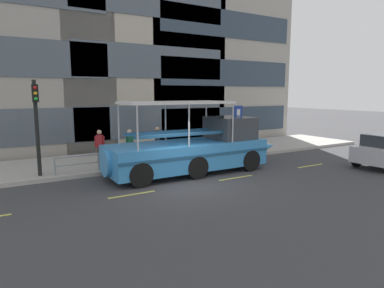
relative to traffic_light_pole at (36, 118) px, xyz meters
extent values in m
plane|color=#3D3D3F|center=(4.98, -3.59, -2.62)|extent=(120.00, 120.00, 0.00)
cube|color=#A8A59E|center=(4.98, 2.01, -2.53)|extent=(32.00, 4.80, 0.18)
cube|color=#B2ADA3|center=(4.98, -0.48, -2.53)|extent=(32.00, 0.18, 0.18)
cube|color=#DBD64C|center=(2.58, -3.98, -2.62)|extent=(1.80, 0.12, 0.01)
cube|color=#DBD64C|center=(7.38, -3.98, -2.62)|extent=(1.80, 0.12, 0.01)
cube|color=#DBD64C|center=(12.18, -3.98, -2.62)|extent=(1.80, 0.12, 0.01)
cube|color=#DBD64C|center=(16.98, -3.98, -2.62)|extent=(1.80, 0.12, 0.01)
cube|color=#4C5660|center=(-1.22, 4.78, -0.79)|extent=(11.62, 0.06, 2.02)
cube|color=#4C5660|center=(7.59, 4.78, -0.75)|extent=(10.26, 0.06, 2.07)
cube|color=#4C5660|center=(7.59, 4.78, 3.01)|extent=(10.26, 0.06, 2.07)
cube|color=#4C5660|center=(7.59, 4.78, 6.76)|extent=(10.26, 0.06, 2.07)
cube|color=#2D3D4C|center=(13.63, 4.78, -0.92)|extent=(11.17, 0.06, 1.87)
cube|color=#2D3D4C|center=(13.63, 4.78, 2.49)|extent=(11.17, 0.06, 1.87)
cube|color=#2D3D4C|center=(13.63, 4.78, 5.89)|extent=(11.17, 0.06, 1.87)
cylinder|color=gray|center=(6.23, -0.14, -1.71)|extent=(11.33, 0.07, 0.07)
cylinder|color=gray|center=(6.23, -0.14, -2.07)|extent=(11.33, 0.06, 0.06)
cylinder|color=gray|center=(0.56, -0.14, -2.07)|extent=(0.09, 0.09, 0.74)
cylinder|color=gray|center=(2.45, -0.14, -2.07)|extent=(0.09, 0.09, 0.74)
cylinder|color=gray|center=(4.34, -0.14, -2.07)|extent=(0.09, 0.09, 0.74)
cylinder|color=gray|center=(6.23, -0.14, -2.07)|extent=(0.09, 0.09, 0.74)
cylinder|color=gray|center=(8.12, -0.14, -2.07)|extent=(0.09, 0.09, 0.74)
cylinder|color=gray|center=(10.01, -0.14, -2.07)|extent=(0.09, 0.09, 0.74)
cylinder|color=gray|center=(11.90, -0.14, -2.07)|extent=(0.09, 0.09, 0.74)
cylinder|color=black|center=(0.00, 0.06, -0.43)|extent=(0.16, 0.16, 4.03)
cube|color=black|center=(0.00, -0.14, 1.03)|extent=(0.24, 0.20, 0.72)
sphere|color=red|center=(0.00, -0.25, 1.25)|extent=(0.14, 0.14, 0.14)
sphere|color=gold|center=(0.00, -0.25, 1.03)|extent=(0.14, 0.14, 0.14)
sphere|color=green|center=(0.00, -0.25, 0.81)|extent=(0.14, 0.14, 0.14)
cylinder|color=#4C4F54|center=(10.93, 0.42, -1.08)|extent=(0.08, 0.08, 2.72)
cube|color=navy|center=(10.93, 0.37, -0.07)|extent=(0.60, 0.04, 0.76)
cube|color=white|center=(10.93, 0.35, -0.07)|extent=(0.24, 0.01, 0.36)
cube|color=#388CD1|center=(6.01, -2.11, -1.76)|extent=(7.43, 2.49, 1.17)
cone|color=#388CD1|center=(10.57, -2.11, -1.76)|extent=(1.67, 1.11, 1.11)
cylinder|color=#388CD1|center=(2.30, -2.11, -1.76)|extent=(0.37, 1.11, 1.11)
cube|color=navy|center=(6.01, -3.37, -1.62)|extent=(7.43, 0.04, 0.12)
sphere|color=white|center=(10.98, -2.11, -1.71)|extent=(0.22, 0.22, 0.22)
cube|color=#33383D|center=(8.43, -2.11, -0.64)|extent=(1.86, 2.09, 1.06)
cube|color=silver|center=(5.46, -2.11, 0.63)|extent=(4.83, 2.29, 0.10)
cylinder|color=#B2B2B7|center=(7.75, -1.02, -0.30)|extent=(0.07, 0.07, 1.75)
cylinder|color=#B2B2B7|center=(7.75, -3.21, -0.30)|extent=(0.07, 0.07, 1.75)
cylinder|color=#B2B2B7|center=(5.46, -1.02, -0.30)|extent=(0.07, 0.07, 1.75)
cylinder|color=#B2B2B7|center=(5.46, -3.21, -0.30)|extent=(0.07, 0.07, 1.75)
cylinder|color=#B2B2B7|center=(3.16, -1.02, -0.30)|extent=(0.07, 0.07, 1.75)
cylinder|color=#B2B2B7|center=(3.16, -3.21, -0.30)|extent=(0.07, 0.07, 1.75)
cube|color=navy|center=(5.46, -1.52, -0.73)|extent=(4.44, 0.28, 0.12)
cube|color=navy|center=(5.46, -2.71, -0.73)|extent=(4.44, 0.28, 0.12)
cylinder|color=black|center=(8.80, -0.97, -2.12)|extent=(1.00, 0.28, 1.00)
cylinder|color=black|center=(8.80, -3.25, -2.12)|extent=(1.00, 0.28, 1.00)
cylinder|color=black|center=(5.83, -0.97, -2.12)|extent=(1.00, 0.28, 1.00)
cylinder|color=black|center=(5.83, -3.25, -2.12)|extent=(1.00, 0.28, 1.00)
cylinder|color=black|center=(3.23, -0.97, -2.12)|extent=(1.00, 0.28, 1.00)
cylinder|color=black|center=(3.23, -3.25, -2.12)|extent=(1.00, 0.28, 1.00)
cylinder|color=#47423D|center=(9.77, 0.71, -2.03)|extent=(0.11, 0.11, 0.83)
cylinder|color=#47423D|center=(9.62, 0.75, -2.03)|extent=(0.11, 0.11, 0.83)
cube|color=#38383D|center=(9.70, 0.73, -1.32)|extent=(0.35, 0.26, 0.59)
cylinder|color=#38383D|center=(9.89, 0.68, -1.35)|extent=(0.07, 0.07, 0.53)
cylinder|color=#38383D|center=(9.50, 0.79, -1.35)|extent=(0.07, 0.07, 0.53)
sphere|color=tan|center=(9.70, 0.73, -0.88)|extent=(0.23, 0.23, 0.23)
cylinder|color=black|center=(6.20, 1.45, -2.03)|extent=(0.10, 0.10, 0.83)
cylinder|color=black|center=(6.09, 1.32, -2.03)|extent=(0.10, 0.10, 0.83)
cube|color=#38383D|center=(6.14, 1.39, -1.32)|extent=(0.34, 0.35, 0.59)
cylinder|color=#38383D|center=(6.28, 1.54, -1.35)|extent=(0.07, 0.07, 0.53)
cylinder|color=#38383D|center=(6.01, 1.23, -1.35)|extent=(0.07, 0.07, 0.53)
sphere|color=tan|center=(6.14, 1.39, -0.89)|extent=(0.23, 0.23, 0.23)
cylinder|color=black|center=(4.43, 0.90, -2.03)|extent=(0.11, 0.11, 0.83)
cylinder|color=black|center=(4.28, 0.85, -2.03)|extent=(0.11, 0.11, 0.83)
cube|color=#236B47|center=(4.35, 0.87, -1.32)|extent=(0.35, 0.27, 0.59)
cylinder|color=#236B47|center=(4.55, 0.94, -1.35)|extent=(0.07, 0.07, 0.53)
cylinder|color=#236B47|center=(4.16, 0.81, -1.35)|extent=(0.07, 0.07, 0.53)
sphere|color=beige|center=(4.35, 0.87, -0.89)|extent=(0.23, 0.23, 0.23)
cylinder|color=#47423D|center=(2.83, 1.18, -2.02)|extent=(0.11, 0.11, 0.85)
cylinder|color=#47423D|center=(2.96, 1.08, -2.02)|extent=(0.11, 0.11, 0.85)
cube|color=maroon|center=(2.90, 1.13, -1.30)|extent=(0.37, 0.34, 0.60)
cylinder|color=maroon|center=(2.73, 1.25, -1.33)|extent=(0.07, 0.07, 0.54)
cylinder|color=maroon|center=(3.07, 1.00, -1.33)|extent=(0.07, 0.07, 0.54)
sphere|color=tan|center=(2.90, 1.13, -0.86)|extent=(0.23, 0.23, 0.23)
cylinder|color=black|center=(14.02, -5.31, -2.30)|extent=(0.64, 0.22, 0.64)
camera|label=1|loc=(-1.69, -15.33, 1.04)|focal=31.67mm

